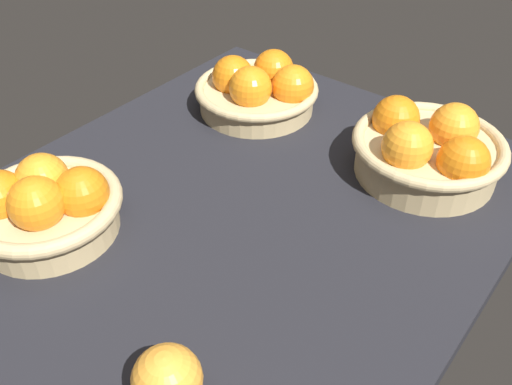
# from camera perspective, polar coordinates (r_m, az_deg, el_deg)

# --- Properties ---
(market_tray) EXTENTS (0.84, 0.72, 0.03)m
(market_tray) POSITION_cam_1_polar(r_m,az_deg,el_deg) (0.85, -1.48, -1.62)
(market_tray) COLOR black
(market_tray) RESTS_ON ground
(basket_far_left) EXTENTS (0.24, 0.24, 0.11)m
(basket_far_left) POSITION_cam_1_polar(r_m,az_deg,el_deg) (0.91, 17.08, 4.25)
(basket_far_left) COLOR tan
(basket_far_left) RESTS_ON market_tray
(basket_near_right) EXTENTS (0.21, 0.21, 0.11)m
(basket_near_right) POSITION_cam_1_polar(r_m,az_deg,el_deg) (0.82, -20.71, -1.21)
(basket_near_right) COLOR tan
(basket_near_right) RESTS_ON market_tray
(basket_near_left) EXTENTS (0.23, 0.23, 0.10)m
(basket_near_left) POSITION_cam_1_polar(r_m,az_deg,el_deg) (1.05, 0.29, 10.45)
(basket_near_left) COLOR tan
(basket_near_left) RESTS_ON market_tray
(loose_orange_front_gap) EXTENTS (0.07, 0.07, 0.07)m
(loose_orange_front_gap) POSITION_cam_1_polar(r_m,az_deg,el_deg) (0.60, -9.03, -18.29)
(loose_orange_front_gap) COLOR #F49E33
(loose_orange_front_gap) RESTS_ON market_tray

